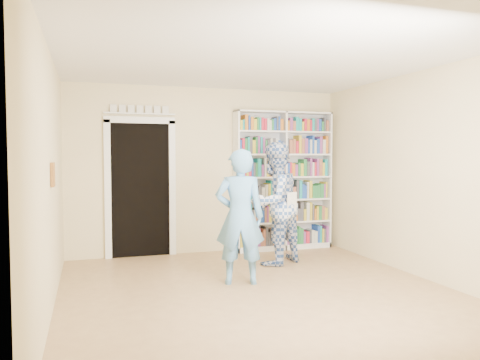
% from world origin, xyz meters
% --- Properties ---
extents(floor, '(5.00, 5.00, 0.00)m').
position_xyz_m(floor, '(0.00, 0.00, 0.00)').
color(floor, '#99724A').
rests_on(floor, ground).
extents(ceiling, '(5.00, 5.00, 0.00)m').
position_xyz_m(ceiling, '(0.00, 0.00, 2.70)').
color(ceiling, white).
rests_on(ceiling, wall_back).
extents(wall_back, '(4.50, 0.00, 4.50)m').
position_xyz_m(wall_back, '(0.00, 2.50, 1.35)').
color(wall_back, '#F7E3AA').
rests_on(wall_back, floor).
extents(wall_left, '(0.00, 5.00, 5.00)m').
position_xyz_m(wall_left, '(-2.25, 0.00, 1.35)').
color(wall_left, '#F7E3AA').
rests_on(wall_left, floor).
extents(wall_right, '(0.00, 5.00, 5.00)m').
position_xyz_m(wall_right, '(2.25, 0.00, 1.35)').
color(wall_right, '#F7E3AA').
rests_on(wall_right, floor).
extents(bookshelf, '(1.70, 0.32, 2.34)m').
position_xyz_m(bookshelf, '(1.27, 2.34, 1.18)').
color(bookshelf, white).
rests_on(bookshelf, floor).
extents(doorway, '(1.10, 0.08, 2.43)m').
position_xyz_m(doorway, '(-1.10, 2.48, 1.18)').
color(doorway, black).
rests_on(doorway, floor).
extents(wall_art, '(0.03, 0.25, 0.25)m').
position_xyz_m(wall_art, '(-2.23, 0.20, 1.40)').
color(wall_art, brown).
rests_on(wall_art, wall_left).
extents(man_blue, '(0.69, 0.54, 1.68)m').
position_xyz_m(man_blue, '(-0.10, 0.50, 0.84)').
color(man_blue, '#609ED6').
rests_on(man_blue, floor).
extents(man_plaid, '(1.09, 1.01, 1.79)m').
position_xyz_m(man_plaid, '(0.71, 1.34, 0.90)').
color(man_plaid, '#33579C').
rests_on(man_plaid, floor).
extents(paper_sheet, '(0.18, 0.09, 0.28)m').
position_xyz_m(paper_sheet, '(0.88, 1.10, 0.94)').
color(paper_sheet, white).
rests_on(paper_sheet, man_plaid).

